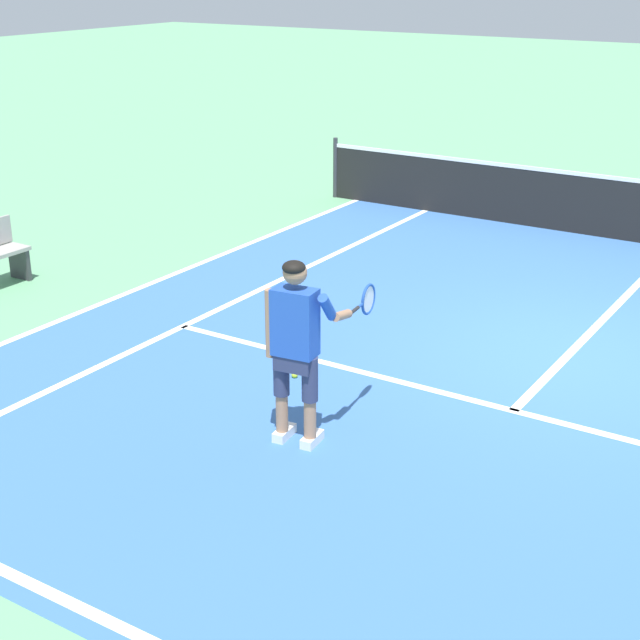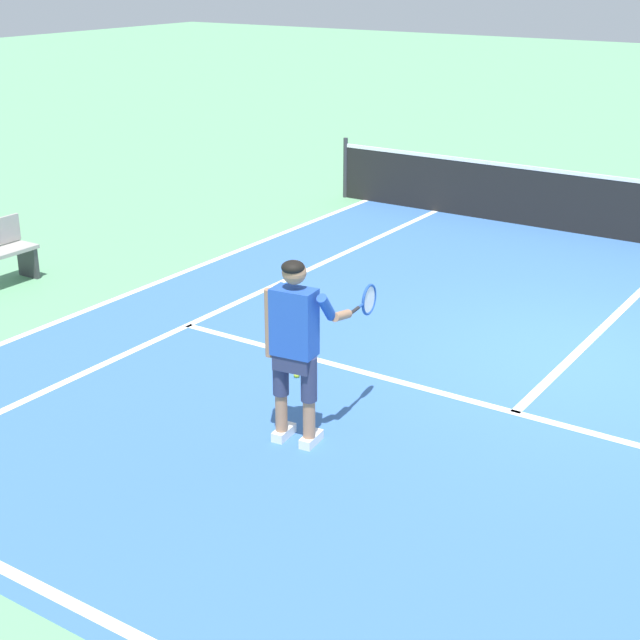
# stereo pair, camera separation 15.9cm
# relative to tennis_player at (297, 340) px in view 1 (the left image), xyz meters

# --- Properties ---
(ground_plane) EXTENTS (80.00, 80.00, 0.00)m
(ground_plane) POSITION_rel_tennis_player_xyz_m (1.41, 3.23, -0.99)
(ground_plane) COLOR #609E70
(court_inner_surface) EXTENTS (10.98, 11.13, 0.00)m
(court_inner_surface) POSITION_rel_tennis_player_xyz_m (1.41, 2.65, -0.99)
(court_inner_surface) COLOR #3866A8
(court_inner_surface) RESTS_ON ground
(line_service) EXTENTS (8.23, 0.10, 0.01)m
(line_service) POSITION_rel_tennis_player_xyz_m (1.41, 1.61, -0.99)
(line_service) COLOR white
(line_service) RESTS_ON ground
(line_centre_service) EXTENTS (0.10, 6.40, 0.01)m
(line_centre_service) POSITION_rel_tennis_player_xyz_m (1.41, 4.81, -0.99)
(line_centre_service) COLOR white
(line_centre_service) RESTS_ON ground
(line_singles_left) EXTENTS (0.10, 10.73, 0.01)m
(line_singles_left) POSITION_rel_tennis_player_xyz_m (-2.70, 2.65, -0.99)
(line_singles_left) COLOR white
(line_singles_left) RESTS_ON ground
(line_doubles_left) EXTENTS (0.10, 10.73, 0.01)m
(line_doubles_left) POSITION_rel_tennis_player_xyz_m (-4.08, 2.65, -0.99)
(line_doubles_left) COLOR white
(line_doubles_left) RESTS_ON ground
(tennis_player) EXTENTS (0.61, 1.17, 1.71)m
(tennis_player) POSITION_rel_tennis_player_xyz_m (0.00, 0.00, 0.00)
(tennis_player) COLOR white
(tennis_player) RESTS_ON ground
(tennis_ball_near_feet) EXTENTS (0.07, 0.07, 0.07)m
(tennis_ball_near_feet) POSITION_rel_tennis_player_xyz_m (-0.79, 1.12, -0.96)
(tennis_ball_near_feet) COLOR #CCE02D
(tennis_ball_near_feet) RESTS_ON ground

